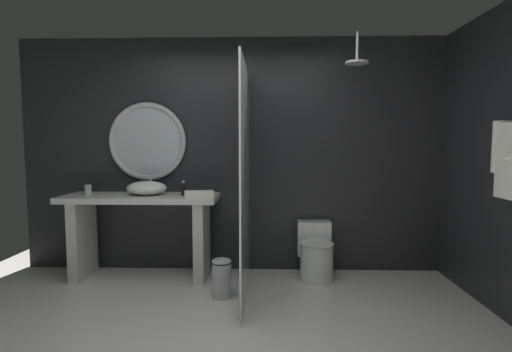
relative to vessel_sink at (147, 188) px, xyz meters
The scene contains 12 objects.
back_wall_panel 1.03m from the vessel_sink, 20.68° to the left, with size 4.80×0.10×2.60m, color #232326.
side_wall_right 3.37m from the vessel_sink, 13.73° to the right, with size 0.10×2.47×2.60m, color #232326.
vanity_counter 0.38m from the vessel_sink, 169.02° to the right, with size 1.63×0.57×0.89m.
vessel_sink is the anchor object (origin of this frame).
tumbler_cup 0.65m from the vessel_sink, behind, with size 0.07×0.07×0.10m, color silver.
soap_dispenser 0.40m from the vessel_sink, ahead, with size 0.05×0.05×0.16m.
round_wall_mirror 0.56m from the vessel_sink, 103.37° to the left, with size 0.87×0.06×0.87m.
shower_glass_panel 1.15m from the vessel_sink, 21.02° to the right, with size 0.02×1.41×2.16m, color silver.
rain_shower_head 2.49m from the vessel_sink, ahead, with size 0.22×0.22×0.30m.
toilet 1.93m from the vessel_sink, ahead, with size 0.36×0.54×0.58m.
waste_bin 1.27m from the vessel_sink, 31.49° to the right, with size 0.18×0.18×0.37m.
folded_hand_towel 0.63m from the vessel_sink, 18.34° to the right, with size 0.29×0.15×0.07m, color silver.
Camera 1 is at (0.37, -2.48, 1.45)m, focal length 27.13 mm.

